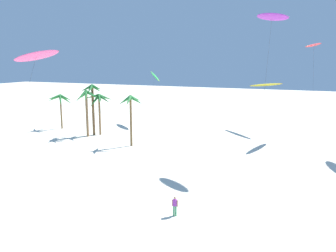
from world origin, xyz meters
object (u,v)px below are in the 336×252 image
at_px(flying_kite_0, 314,45).
at_px(flying_kite_4, 272,17).
at_px(flying_kite_6, 36,56).
at_px(palm_tree_0, 60,99).
at_px(palm_tree_3, 131,104).
at_px(flying_kite_8, 155,76).
at_px(flying_kite_3, 265,85).
at_px(palm_tree_4, 86,99).
at_px(palm_tree_2, 99,101).
at_px(palm_tree_1, 92,95).
at_px(person_mid_field, 175,205).

relative_size(flying_kite_0, flying_kite_4, 0.85).
height_order(flying_kite_4, flying_kite_6, flying_kite_4).
bearing_deg(flying_kite_0, palm_tree_0, -168.03).
distance_m(palm_tree_3, flying_kite_6, 17.63).
bearing_deg(flying_kite_8, flying_kite_3, 3.43).
height_order(palm_tree_0, palm_tree_4, palm_tree_4).
relative_size(flying_kite_4, flying_kite_8, 1.50).
xyz_separation_m(palm_tree_0, palm_tree_2, (9.74, -1.77, 0.36)).
distance_m(palm_tree_2, flying_kite_4, 30.64).
height_order(palm_tree_0, palm_tree_1, palm_tree_1).
bearing_deg(palm_tree_3, palm_tree_4, 164.56).
bearing_deg(palm_tree_2, flying_kite_3, 31.11).
xyz_separation_m(flying_kite_4, flying_kite_6, (-20.60, -15.18, -4.41)).
bearing_deg(person_mid_field, palm_tree_1, 136.54).
distance_m(flying_kite_6, person_mid_field, 20.19).
xyz_separation_m(flying_kite_3, flying_kite_8, (-20.95, -1.26, 1.19)).
bearing_deg(flying_kite_3, flying_kite_6, -116.01).
xyz_separation_m(palm_tree_3, flying_kite_4, (19.21, -1.07, 11.09)).
bearing_deg(palm_tree_0, flying_kite_6, -53.22).
xyz_separation_m(palm_tree_4, flying_kite_4, (28.97, -3.77, 10.93)).
bearing_deg(palm_tree_1, palm_tree_3, -22.71).
xyz_separation_m(palm_tree_1, flying_kite_0, (33.02, 11.35, 7.99)).
bearing_deg(palm_tree_0, palm_tree_1, -15.50).
bearing_deg(palm_tree_0, palm_tree_4, -23.48).
height_order(palm_tree_1, palm_tree_4, palm_tree_1).
xyz_separation_m(flying_kite_8, person_mid_field, (19.55, -37.21, -8.44)).
distance_m(flying_kite_3, flying_kite_6, 40.10).
relative_size(palm_tree_1, flying_kite_6, 0.62).
distance_m(palm_tree_0, palm_tree_1, 9.30).
bearing_deg(palm_tree_3, flying_kite_0, 33.04).
bearing_deg(palm_tree_1, palm_tree_2, 38.37).
height_order(palm_tree_2, flying_kite_4, flying_kite_4).
bearing_deg(palm_tree_2, flying_kite_4, -11.63).
bearing_deg(flying_kite_0, flying_kite_6, -128.32).
bearing_deg(palm_tree_3, flying_kite_3, 50.58).
distance_m(flying_kite_3, flying_kite_8, 21.02).
bearing_deg(palm_tree_2, flying_kite_6, -70.97).
relative_size(palm_tree_4, person_mid_field, 4.73).
bearing_deg(palm_tree_2, flying_kite_0, 18.34).
bearing_deg(flying_kite_3, flying_kite_0, -29.52).
xyz_separation_m(palm_tree_2, flying_kite_0, (32.15, 10.66, 8.96)).
xyz_separation_m(flying_kite_3, flying_kite_6, (-17.46, -35.80, 4.67)).
bearing_deg(flying_kite_3, palm_tree_4, -146.89).
bearing_deg(flying_kite_4, person_mid_field, -104.25).
bearing_deg(palm_tree_4, person_mid_field, -41.50).
bearing_deg(flying_kite_8, palm_tree_3, -75.06).
relative_size(palm_tree_2, flying_kite_3, 0.76).
bearing_deg(flying_kite_4, flying_kite_0, 75.17).
distance_m(palm_tree_2, person_mid_field, 33.49).
bearing_deg(flying_kite_4, palm_tree_1, 170.04).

